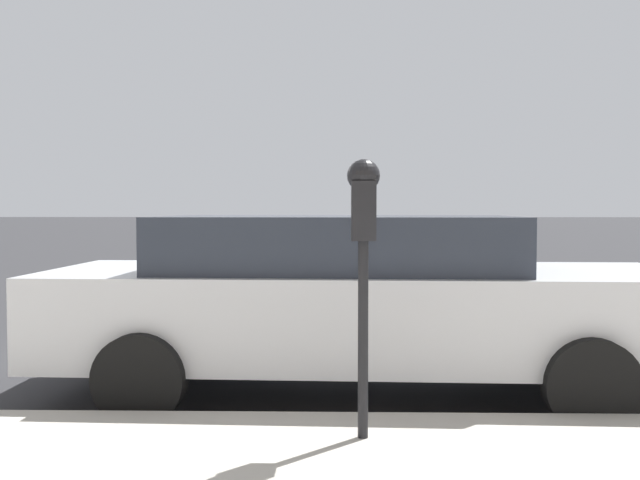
% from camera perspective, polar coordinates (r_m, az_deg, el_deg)
% --- Properties ---
extents(ground_plane, '(220.00, 220.00, 0.00)m').
position_cam_1_polar(ground_plane, '(7.24, -4.69, -9.47)').
color(ground_plane, '#2B2B2D').
extents(parking_meter, '(0.21, 0.19, 1.62)m').
position_cam_1_polar(parking_meter, '(4.31, 3.32, 1.14)').
color(parking_meter, black).
rests_on(parking_meter, sidewalk).
extents(car_silver, '(2.16, 4.99, 1.43)m').
position_cam_1_polar(car_silver, '(5.98, 2.81, -4.50)').
color(car_silver, '#B7BABF').
rests_on(car_silver, ground_plane).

